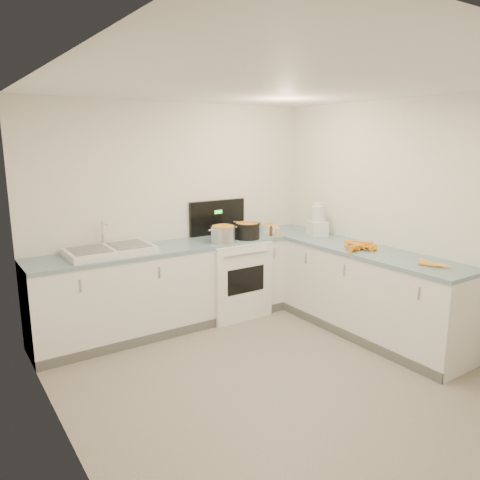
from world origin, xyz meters
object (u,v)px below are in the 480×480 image
spice_jar (277,232)px  black_pot (247,232)px  stove (230,275)px  sink (110,250)px  steel_pot (223,235)px  mixing_bowl (269,228)px  extract_bottle (271,232)px  food_processor (318,221)px

spice_jar → black_pot: bearing=165.4°
stove → sink: stove is taller
black_pot → stove: bearing=135.3°
steel_pot → mixing_bowl: (0.79, 0.17, -0.03)m
mixing_bowl → extract_bottle: size_ratio=2.35×
sink → spice_jar: sink is taller
black_pot → food_processor: 0.89m
steel_pot → black_pot: bearing=2.3°
mixing_bowl → spice_jar: (-0.07, -0.25, -0.00)m
extract_bottle → food_processor: food_processor is taller
stove → spice_jar: stove is taller
stove → spice_jar: 0.77m
stove → black_pot: (0.15, -0.15, 0.55)m
steel_pot → extract_bottle: bearing=-1.1°
black_pot → spice_jar: bearing=-14.6°
stove → mixing_bowl: stove is taller
stove → food_processor: size_ratio=3.37×
stove → steel_pot: stove is taller
spice_jar → food_processor: size_ratio=0.25×
stove → mixing_bowl: 0.79m
steel_pot → black_pot: 0.35m
black_pot → spice_jar: 0.38m
steel_pot → mixing_bowl: bearing=11.8°
sink → extract_bottle: size_ratio=8.73×
extract_bottle → spice_jar: spice_jar is taller
stove → spice_jar: (0.52, -0.24, 0.52)m
mixing_bowl → extract_bottle: mixing_bowl is taller
spice_jar → food_processor: bearing=-24.9°
steel_pot → food_processor: size_ratio=0.71×
mixing_bowl → sink: bearing=179.7°
steel_pot → black_pot: size_ratio=0.98×
mixing_bowl → spice_jar: mixing_bowl is taller
food_processor → spice_jar: bearing=155.1°
sink → black_pot: 1.61m
extract_bottle → spice_jar: 0.08m
extract_bottle → spice_jar: (0.04, -0.07, 0.00)m
stove → black_pot: size_ratio=4.68×
black_pot → mixing_bowl: size_ratio=1.26×
black_pot → sink: bearing=174.2°
steel_pot → extract_bottle: steel_pot is taller
steel_pot → food_processor: food_processor is taller
mixing_bowl → steel_pot: bearing=-168.2°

